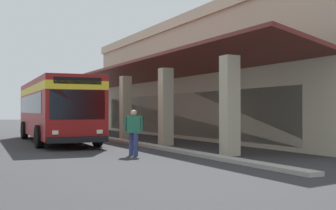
# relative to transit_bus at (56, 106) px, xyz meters

# --- Properties ---
(ground) EXTENTS (120.00, 120.00, 0.00)m
(ground) POSITION_rel_transit_bus_xyz_m (-2.61, 8.40, -1.85)
(ground) COLOR #2D2D30
(curb_strip) EXTENTS (31.75, 0.50, 0.12)m
(curb_strip) POSITION_rel_transit_bus_xyz_m (-0.74, 3.07, -1.79)
(curb_strip) COLOR #9E998E
(curb_strip) RESTS_ON ground
(plaza_building) EXTENTS (26.76, 14.80, 7.13)m
(plaza_building) POSITION_rel_transit_bus_xyz_m (-0.74, 12.69, 1.72)
(plaza_building) COLOR #B2A88E
(plaza_building) RESTS_ON ground
(transit_bus) EXTENTS (11.33, 3.20, 3.34)m
(transit_bus) POSITION_rel_transit_bus_xyz_m (0.00, 0.00, 0.00)
(transit_bus) COLOR maroon
(transit_bus) RESTS_ON ground
(pedestrian) EXTENTS (0.49, 0.59, 1.64)m
(pedestrian) POSITION_rel_transit_bus_xyz_m (8.33, 1.01, -0.94)
(pedestrian) COLOR navy
(pedestrian) RESTS_ON ground
(potted_palm) EXTENTS (1.64, 1.60, 2.66)m
(potted_palm) POSITION_rel_transit_bus_xyz_m (-8.21, 4.07, -1.09)
(potted_palm) COLOR #4C4742
(potted_palm) RESTS_ON ground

